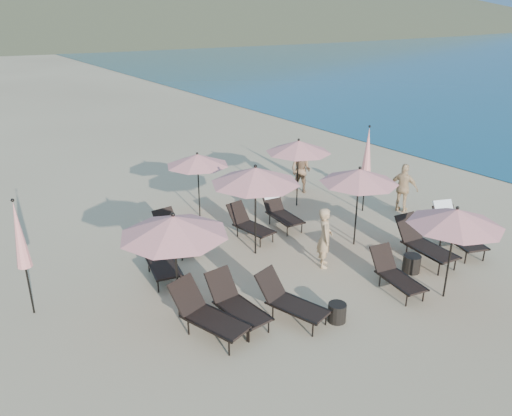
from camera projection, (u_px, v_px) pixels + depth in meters
ground at (372, 287)px, 11.89m from camera, size 800.00×800.00×0.00m
lounger_0 at (207, 313)px, 10.05m from camera, size 1.18×1.87×1.01m
lounger_1 at (236, 302)px, 10.48m from camera, size 0.76×1.69×0.94m
lounger_2 at (289, 300)px, 10.57m from camera, size 1.07×1.73×0.93m
lounger_3 at (395, 273)px, 11.68m from camera, size 0.83×1.61×0.88m
lounger_4 at (423, 243)px, 13.06m from camera, size 0.87×1.86×1.04m
lounger_5 at (455, 229)px, 13.71m from camera, size 1.21×1.94×1.14m
lounger_6 at (161, 258)px, 12.30m from camera, size 0.97×1.81×0.99m
lounger_7 at (175, 233)px, 13.72m from camera, size 0.74×1.69×0.95m
lounger_8 at (249, 224)px, 14.38m from camera, size 0.82×1.63×0.90m
lounger_9 at (279, 209)px, 15.20m from camera, size 0.75×1.72×1.04m
umbrella_open_0 at (174, 226)px, 9.97m from camera, size 2.25×2.25×2.43m
umbrella_open_1 at (255, 175)px, 12.72m from camera, size 2.34×2.34×2.52m
umbrella_open_2 at (359, 176)px, 13.33m from camera, size 2.13×2.13×2.29m
umbrella_open_3 at (197, 160)px, 15.31m from camera, size 1.96×1.96×2.11m
umbrella_open_4 at (299, 147)px, 16.12m from camera, size 2.14×2.14×2.31m
umbrella_open_5 at (456, 217)px, 10.79m from camera, size 2.08×2.08×2.24m
umbrella_closed_0 at (367, 152)px, 15.68m from camera, size 0.33×0.33×2.85m
umbrella_closed_1 at (19, 236)px, 10.21m from camera, size 0.31×0.31×2.67m
side_table_0 at (337, 312)px, 10.54m from camera, size 0.39×0.39×0.41m
side_table_1 at (412, 264)px, 12.53m from camera, size 0.45×0.45×0.44m
beachgoer_a at (325, 237)px, 12.62m from camera, size 0.65×0.69×1.59m
beachgoer_b at (301, 170)px, 17.81m from camera, size 0.89×0.98×1.64m
beachgoer_c at (404, 188)px, 16.09m from camera, size 0.72×1.02×1.61m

